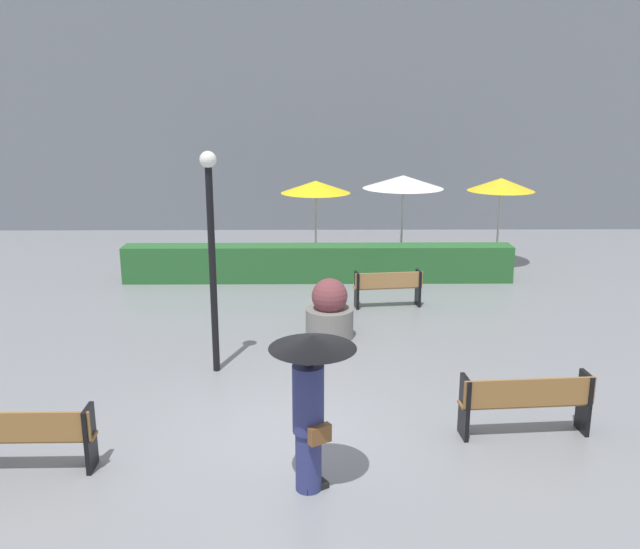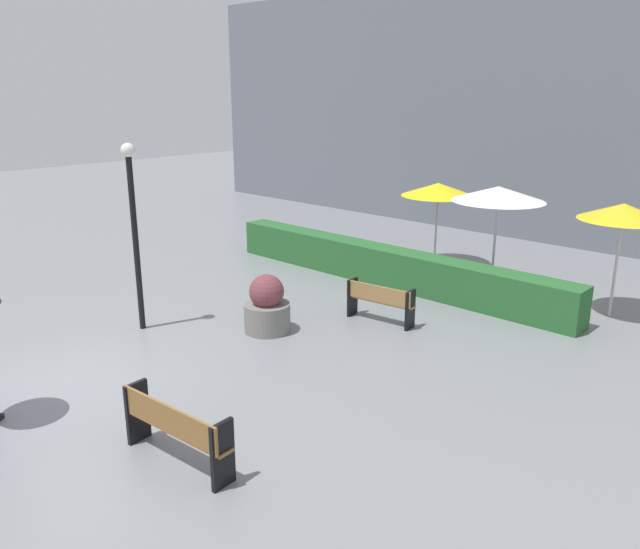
# 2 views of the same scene
# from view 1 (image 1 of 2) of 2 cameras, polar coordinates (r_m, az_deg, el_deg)

# --- Properties ---
(ground_plane) EXTENTS (60.00, 60.00, 0.00)m
(ground_plane) POSITION_cam_1_polar(r_m,az_deg,el_deg) (9.87, -2.91, -13.50)
(ground_plane) COLOR gray
(bench_near_right) EXTENTS (1.89, 0.50, 0.90)m
(bench_near_right) POSITION_cam_1_polar(r_m,az_deg,el_deg) (10.07, 17.06, -10.14)
(bench_near_right) COLOR olive
(bench_near_right) RESTS_ON ground
(bench_near_left) EXTENTS (1.75, 0.38, 0.87)m
(bench_near_left) POSITION_cam_1_polar(r_m,az_deg,el_deg) (9.58, -23.74, -12.30)
(bench_near_left) COLOR olive
(bench_near_left) RESTS_ON ground
(bench_back_row) EXTENTS (1.58, 0.52, 0.84)m
(bench_back_row) POSITION_cam_1_polar(r_m,az_deg,el_deg) (15.43, 5.78, -0.97)
(bench_back_row) COLOR #9E7242
(bench_back_row) RESTS_ON ground
(pedestrian_with_umbrella) EXTENTS (1.03, 1.03, 2.04)m
(pedestrian_with_umbrella) POSITION_cam_1_polar(r_m,az_deg,el_deg) (8.04, -0.82, -9.65)
(pedestrian_with_umbrella) COLOR navy
(pedestrian_with_umbrella) RESTS_ON ground
(planter_pot) EXTENTS (0.95, 0.95, 1.22)m
(planter_pot) POSITION_cam_1_polar(r_m,az_deg,el_deg) (13.44, 0.81, -3.21)
(planter_pot) COLOR slate
(planter_pot) RESTS_ON ground
(lamp_post) EXTENTS (0.28, 0.28, 3.83)m
(lamp_post) POSITION_cam_1_polar(r_m,az_deg,el_deg) (11.46, -9.18, 2.92)
(lamp_post) COLOR black
(lamp_post) RESTS_ON ground
(patio_umbrella_yellow) EXTENTS (2.01, 2.01, 2.35)m
(patio_umbrella_yellow) POSITION_cam_1_polar(r_m,az_deg,el_deg) (19.55, -0.37, 7.41)
(patio_umbrella_yellow) COLOR silver
(patio_umbrella_yellow) RESTS_ON ground
(patio_umbrella_white) EXTENTS (2.20, 2.20, 2.62)m
(patio_umbrella_white) POSITION_cam_1_polar(r_m,az_deg,el_deg) (18.58, 7.05, 7.77)
(patio_umbrella_white) COLOR silver
(patio_umbrella_white) RESTS_ON ground
(patio_umbrella_yellow_far) EXTENTS (1.84, 1.84, 2.52)m
(patio_umbrella_yellow_far) POSITION_cam_1_polar(r_m,az_deg,el_deg) (19.40, 15.08, 7.35)
(patio_umbrella_yellow_far) COLOR silver
(patio_umbrella_yellow_far) RESTS_ON ground
(hedge_strip) EXTENTS (10.10, 0.70, 0.95)m
(hedge_strip) POSITION_cam_1_polar(r_m,az_deg,el_deg) (17.59, -0.18, 0.97)
(hedge_strip) COLOR #28602D
(hedge_strip) RESTS_ON ground
(building_facade) EXTENTS (28.00, 1.20, 8.37)m
(building_facade) POSITION_cam_1_polar(r_m,az_deg,el_deg) (24.69, -1.55, 13.64)
(building_facade) COLOR slate
(building_facade) RESTS_ON ground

